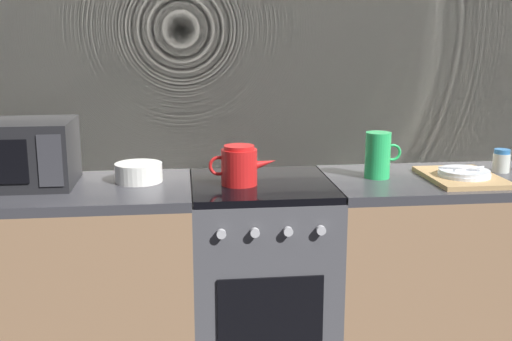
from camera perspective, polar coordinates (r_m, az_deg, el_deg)
The scene contains 10 objects.
back_wall at distance 2.94m, azimuth -0.28°, elevation 6.14°, with size 3.60×0.05×2.40m.
counter_left at distance 2.86m, azimuth -18.04°, elevation -10.28°, with size 1.20×0.60×0.90m.
stove_unit at distance 2.82m, azimuth 0.48°, elevation -9.97°, with size 0.60×0.63×0.90m.
counter_right at distance 3.06m, azimuth 17.68°, elevation -8.74°, with size 1.20×0.60×0.90m.
microwave at distance 2.77m, azimuth -20.81°, elevation 1.46°, with size 0.46×0.35×0.27m.
kettle at distance 2.61m, azimuth -1.51°, elevation 0.45°, with size 0.28×0.15×0.17m.
mixing_bowl at distance 2.72m, azimuth -10.56°, elevation -0.17°, with size 0.20×0.20×0.08m, color silver.
pitcher at distance 2.78m, azimuth 10.98°, elevation 1.38°, with size 0.16×0.11×0.20m.
dish_pile at distance 2.85m, azimuth 18.18°, elevation -0.45°, with size 0.30×0.40×0.06m.
spice_jar at distance 3.06m, azimuth 21.31°, elevation 0.82°, with size 0.08×0.08×0.10m.
Camera 1 is at (-0.32, -2.58, 1.53)m, focal length 44.23 mm.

